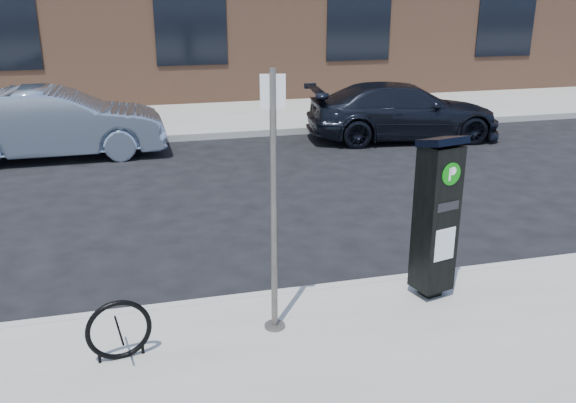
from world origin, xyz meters
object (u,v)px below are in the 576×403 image
object	(u,v)px
car_dark	(403,111)
sign_pole	(274,208)
parking_kiosk	(436,216)
bike_rack	(119,330)
car_silver	(56,123)

from	to	relation	value
car_dark	sign_pole	bearing A→B (deg)	154.48
sign_pole	parking_kiosk	bearing A→B (deg)	19.41
bike_rack	car_dark	world-z (taller)	car_dark
parking_kiosk	bike_rack	bearing A→B (deg)	173.57
sign_pole	car_dark	size ratio (longest dim) A/B	0.56
sign_pole	car_dark	xyz separation A→B (m)	(4.88, 7.66, -0.75)
car_silver	parking_kiosk	bearing A→B (deg)	-150.32
bike_rack	car_silver	distance (m)	8.18
parking_kiosk	car_dark	xyz separation A→B (m)	(3.09, 7.42, -0.41)
sign_pole	car_silver	size ratio (longest dim) A/B	0.58
sign_pole	bike_rack	size ratio (longest dim) A/B	4.31
car_dark	parking_kiosk	bearing A→B (deg)	164.32
car_silver	car_dark	size ratio (longest dim) A/B	0.98
sign_pole	car_silver	xyz separation A→B (m)	(-2.68, 7.92, -0.68)
bike_rack	car_dark	size ratio (longest dim) A/B	0.13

